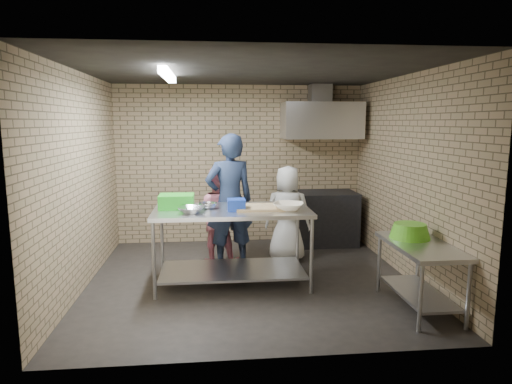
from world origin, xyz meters
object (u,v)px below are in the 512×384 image
side_counter (419,276)px  man_navy (229,201)px  bottle_red (322,125)px  woman_pink (216,215)px  blue_tub (236,205)px  prep_table (232,247)px  stove (320,218)px  green_basin (410,231)px  woman_white (287,214)px  green_crate (177,201)px

side_counter → man_navy: (-2.04, 1.73, 0.59)m
bottle_red → woman_pink: size_ratio=0.13×
blue_tub → prep_table: bearing=116.6°
prep_table → stove: (1.59, 1.76, -0.04)m
stove → man_navy: size_ratio=0.62×
man_navy → woman_pink: 0.35m
side_counter → woman_pink: (-2.23, 1.90, 0.34)m
blue_tub → green_basin: (1.97, -0.64, -0.22)m
blue_tub → woman_white: (0.82, 1.01, -0.34)m
side_counter → stove: 2.79m
side_counter → man_navy: man_navy is taller
blue_tub → stove: bearing=50.4°
bottle_red → woman_pink: 2.50m
side_counter → bottle_red: 3.44m
blue_tub → woman_white: size_ratio=0.15×
stove → blue_tub: bearing=-129.6°
stove → bottle_red: (0.05, 0.24, 1.58)m
side_counter → woman_white: woman_white is taller
green_crate → man_navy: (0.70, 0.61, -0.11)m
woman_pink → woman_white: size_ratio=0.99×
side_counter → stove: (-0.45, 2.75, 0.08)m
green_basin → stove: bearing=99.8°
side_counter → woman_pink: size_ratio=0.84×
green_basin → green_crate: bearing=162.4°
blue_tub → bottle_red: size_ratio=1.22×
stove → green_crate: green_crate is taller
side_counter → prep_table: bearing=154.0°
prep_table → man_navy: man_navy is taller
green_crate → green_basin: green_crate is taller
green_basin → man_navy: (-2.02, 1.48, 0.13)m
side_counter → green_basin: (-0.02, 0.25, 0.46)m
stove → woman_white: bearing=-130.2°
bottle_red → green_basin: bearing=-82.1°
blue_tub → green_basin: bearing=-18.1°
green_basin → woman_white: bearing=124.7°
side_counter → woman_white: 2.26m
stove → blue_tub: blue_tub is taller
side_counter → blue_tub: (-1.99, 0.89, 0.68)m
blue_tub → woman_pink: size_ratio=0.15×
green_crate → green_basin: bearing=-17.6°
side_counter → green_basin: bearing=94.6°
bottle_red → green_crate: bearing=-141.2°
side_counter → man_navy: 2.73m
green_basin → woman_pink: (-2.21, 1.65, -0.12)m
man_navy → woman_white: (0.87, 0.18, -0.24)m
stove → green_crate: (-2.29, -1.64, 0.62)m
stove → woman_pink: (-1.78, -0.85, 0.26)m
prep_table → blue_tub: bearing=-63.4°
man_navy → woman_white: man_navy is taller
green_crate → blue_tub: 0.78m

